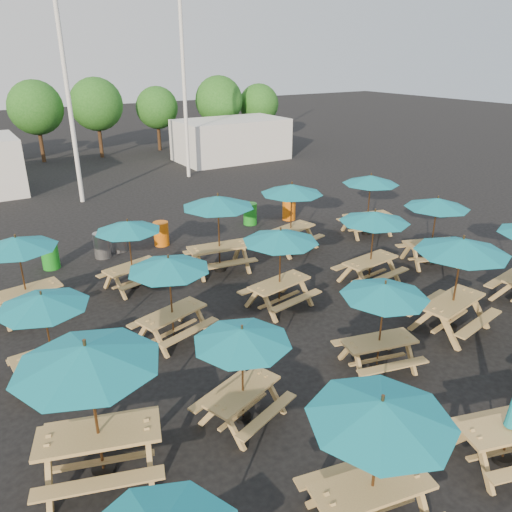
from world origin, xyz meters
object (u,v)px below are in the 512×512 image
picnic_unit_1 (87,363)px  picnic_unit_2 (43,306)px  picnic_unit_5 (242,341)px  picnic_unit_18 (437,207)px  picnic_unit_11 (218,206)px  waste_bin_3 (161,234)px  picnic_unit_6 (169,269)px  picnic_unit_10 (280,240)px  waste_bin_1 (102,245)px  picnic_unit_13 (462,251)px  waste_bin_4 (250,214)px  picnic_unit_9 (384,295)px  picnic_unit_7 (128,230)px  picnic_unit_15 (292,193)px  waste_bin_5 (289,209)px  waste_bin_2 (119,239)px  waste_bin_0 (50,256)px  picnic_unit_19 (371,183)px  picnic_unit_14 (374,221)px  picnic_unit_3 (17,248)px  picnic_unit_8 (511,419)px  picnic_unit_4 (381,418)px

picnic_unit_1 → picnic_unit_2: picnic_unit_1 is taller
picnic_unit_5 → picnic_unit_18: size_ratio=0.89×
picnic_unit_11 → waste_bin_3: 3.70m
picnic_unit_6 → picnic_unit_10: bearing=-16.6°
waste_bin_1 → picnic_unit_13: bearing=-57.2°
picnic_unit_1 → waste_bin_1: (2.78, 9.63, -1.78)m
waste_bin_4 → picnic_unit_9: bearing=-105.5°
picnic_unit_18 → waste_bin_3: picnic_unit_18 is taller
picnic_unit_7 → picnic_unit_18: bearing=-35.3°
picnic_unit_11 → picnic_unit_10: bearing=-77.4°
picnic_unit_15 → waste_bin_5: size_ratio=3.00×
picnic_unit_1 → waste_bin_3: size_ratio=3.29×
picnic_unit_2 → waste_bin_2: bearing=58.0°
waste_bin_0 → waste_bin_1: bearing=1.4°
picnic_unit_9 → picnic_unit_19: picnic_unit_19 is taller
picnic_unit_10 → waste_bin_1: (-3.16, 6.26, -1.55)m
picnic_unit_15 → picnic_unit_1: bearing=-156.2°
picnic_unit_10 → waste_bin_3: (-0.97, 6.29, -1.55)m
picnic_unit_19 → picnic_unit_13: bearing=-103.9°
picnic_unit_14 → picnic_unit_18: (2.79, 0.01, -0.01)m
waste_bin_0 → waste_bin_4: bearing=2.9°
picnic_unit_13 → picnic_unit_14: 3.21m
picnic_unit_7 → picnic_unit_11: bearing=-19.7°
picnic_unit_1 → waste_bin_2: size_ratio=3.29×
picnic_unit_15 → waste_bin_0: 8.38m
picnic_unit_11 → waste_bin_4: bearing=55.1°
picnic_unit_19 → waste_bin_4: (-3.27, 3.44, -1.60)m
picnic_unit_5 → picnic_unit_14: picnic_unit_14 is taller
picnic_unit_10 → waste_bin_0: (-4.88, 6.22, -1.55)m
picnic_unit_18 → picnic_unit_13: bearing=-113.7°
picnic_unit_3 → waste_bin_3: picnic_unit_3 is taller
picnic_unit_6 → waste_bin_1: size_ratio=2.77×
picnic_unit_1 → picnic_unit_6: picnic_unit_1 is taller
waste_bin_0 → waste_bin_4: (7.96, 0.40, 0.00)m
picnic_unit_7 → picnic_unit_13: (6.09, -6.74, 0.34)m
picnic_unit_7 → picnic_unit_13: size_ratio=0.89×
picnic_unit_11 → picnic_unit_18: picnic_unit_11 is taller
picnic_unit_6 → waste_bin_5: size_ratio=2.77×
waste_bin_3 → picnic_unit_19: bearing=-23.1°
waste_bin_4 → waste_bin_5: 1.76m
waste_bin_4 → picnic_unit_8: bearing=-102.5°
picnic_unit_18 → waste_bin_3: size_ratio=3.00×
picnic_unit_13 → picnic_unit_8: bearing=-140.6°
picnic_unit_6 → picnic_unit_4: bearing=-102.8°
picnic_unit_10 → picnic_unit_4: bearing=-123.2°
picnic_unit_4 → waste_bin_4: size_ratio=2.79×
picnic_unit_13 → waste_bin_0: (-7.91, 9.57, -1.74)m
picnic_unit_5 → waste_bin_5: picnic_unit_5 is taller
picnic_unit_7 → picnic_unit_14: bearing=-43.4°
picnic_unit_7 → picnic_unit_11: (2.83, -0.27, 0.35)m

